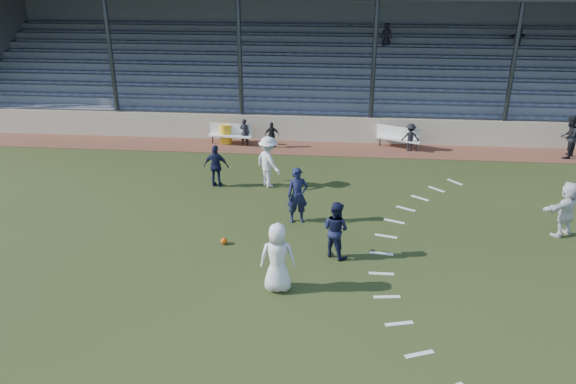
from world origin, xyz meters
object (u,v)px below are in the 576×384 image
(player_white_lead, at_px, (278,258))
(bench_left, at_px, (231,132))
(trash_bin, at_px, (226,134))
(official, at_px, (569,137))
(bench_right, at_px, (398,136))
(football, at_px, (224,241))
(player_navy_lead, at_px, (298,195))

(player_white_lead, bearing_deg, bench_left, -76.64)
(trash_bin, xyz_separation_m, official, (15.02, -0.64, 0.49))
(bench_left, distance_m, bench_right, 7.65)
(bench_left, relative_size, official, 1.09)
(bench_left, bearing_deg, football, -75.23)
(bench_left, bearing_deg, official, 3.65)
(bench_right, height_order, official, official)
(trash_bin, bearing_deg, football, -79.52)
(trash_bin, height_order, football, trash_bin)
(bench_right, xyz_separation_m, player_white_lead, (-4.20, -11.94, 0.38))
(bench_right, xyz_separation_m, trash_bin, (-7.89, -0.03, -0.12))
(bench_right, bearing_deg, player_white_lead, -87.01)
(official, bearing_deg, football, -21.41)
(bench_left, bearing_deg, bench_right, 6.86)
(football, bearing_deg, bench_left, 99.17)
(bench_left, height_order, player_navy_lead, player_navy_lead)
(trash_bin, distance_m, player_white_lead, 12.48)
(football, xyz_separation_m, official, (13.24, 8.95, 0.85))
(trash_bin, relative_size, football, 4.32)
(bench_left, distance_m, trash_bin, 0.31)
(player_navy_lead, bearing_deg, bench_left, 103.10)
(trash_bin, distance_m, football, 9.76)
(player_navy_lead, relative_size, official, 1.01)
(football, relative_size, player_white_lead, 0.11)
(player_navy_lead, height_order, official, player_navy_lead)
(bench_left, relative_size, bench_right, 1.01)
(bench_right, bearing_deg, football, -100.08)
(player_white_lead, height_order, player_navy_lead, player_white_lead)
(bench_left, height_order, football, bench_left)
(trash_bin, relative_size, official, 0.48)
(player_navy_lead, distance_m, official, 13.23)
(bench_right, bearing_deg, trash_bin, -157.39)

